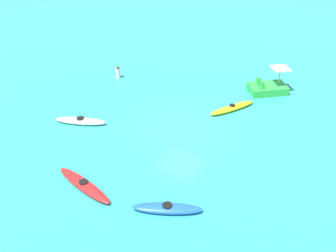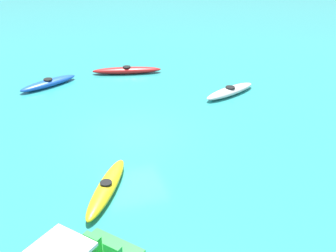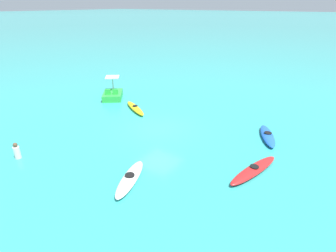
{
  "view_description": "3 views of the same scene",
  "coord_description": "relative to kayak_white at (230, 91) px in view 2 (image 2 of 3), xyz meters",
  "views": [
    {
      "loc": [
        -16.96,
        -9.17,
        12.07
      ],
      "look_at": [
        -0.75,
        0.43,
        0.48
      ],
      "focal_mm": 43.2,
      "sensor_mm": 36.0,
      "label": 1
    },
    {
      "loc": [
        14.09,
        -3.06,
        7.65
      ],
      "look_at": [
        0.31,
        1.4,
        0.26
      ],
      "focal_mm": 45.27,
      "sensor_mm": 36.0,
      "label": 2
    },
    {
      "loc": [
        -9.71,
        12.59,
        7.33
      ],
      "look_at": [
        -1.23,
        0.74,
        0.78
      ],
      "focal_mm": 29.23,
      "sensor_mm": 36.0,
      "label": 3
    }
  ],
  "objects": [
    {
      "name": "ground_plane",
      "position": [
        2.39,
        -5.3,
        -0.16
      ],
      "size": [
        600.0,
        600.0,
        0.0
      ],
      "primitive_type": "plane",
      "color": "teal"
    },
    {
      "name": "kayak_white",
      "position": [
        0.0,
        0.0,
        0.0
      ],
      "size": [
        1.76,
        3.01,
        0.37
      ],
      "color": "white",
      "rests_on": "ground_plane"
    },
    {
      "name": "kayak_blue",
      "position": [
        -3.66,
        -7.97,
        -0.0
      ],
      "size": [
        1.96,
        2.97,
        0.37
      ],
      "color": "blue",
      "rests_on": "ground_plane"
    },
    {
      "name": "kayak_red",
      "position": [
        -4.28,
        -3.92,
        -0.0
      ],
      "size": [
        1.41,
        3.64,
        0.37
      ],
      "color": "red",
      "rests_on": "ground_plane"
    },
    {
      "name": "kayak_yellow",
      "position": [
        5.87,
        -6.89,
        -0.0
      ],
      "size": [
        3.11,
        2.05,
        0.37
      ],
      "color": "yellow",
      "rests_on": "ground_plane"
    }
  ]
}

